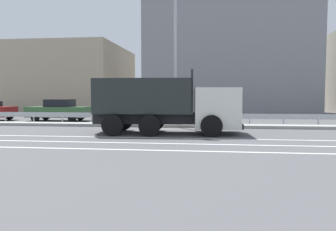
% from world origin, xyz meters
% --- Properties ---
extents(ground_plane, '(320.00, 320.00, 0.00)m').
position_xyz_m(ground_plane, '(0.00, 0.00, 0.00)').
color(ground_plane, '#4C4C4F').
extents(lane_strip_0, '(64.86, 0.16, 0.01)m').
position_xyz_m(lane_strip_0, '(0.42, -3.50, 0.00)').
color(lane_strip_0, silver).
rests_on(lane_strip_0, ground_plane).
extents(lane_strip_1, '(64.86, 0.16, 0.01)m').
position_xyz_m(lane_strip_1, '(0.42, -5.16, 0.00)').
color(lane_strip_1, silver).
rests_on(lane_strip_1, ground_plane).
extents(lane_strip_2, '(64.86, 0.16, 0.01)m').
position_xyz_m(lane_strip_2, '(0.42, -6.82, 0.00)').
color(lane_strip_2, silver).
rests_on(lane_strip_2, ground_plane).
extents(median_island, '(35.67, 1.10, 0.18)m').
position_xyz_m(median_island, '(0.00, 1.67, 0.09)').
color(median_island, gray).
rests_on(median_island, ground_plane).
extents(median_guardrail, '(64.86, 0.09, 0.78)m').
position_xyz_m(median_guardrail, '(0.00, 2.81, 0.57)').
color(median_guardrail, '#9EA0A5').
rests_on(median_guardrail, ground_plane).
extents(dump_truck, '(7.50, 3.11, 3.20)m').
position_xyz_m(dump_truck, '(1.38, -1.64, 1.21)').
color(dump_truck, silver).
rests_on(dump_truck, ground_plane).
extents(median_road_sign, '(0.85, 0.16, 2.57)m').
position_xyz_m(median_road_sign, '(-3.87, 1.67, 1.40)').
color(median_road_sign, white).
rests_on(median_road_sign, ground_plane).
extents(street_lamp_1, '(0.71, 2.56, 9.02)m').
position_xyz_m(street_lamp_1, '(0.54, 1.43, 5.03)').
color(street_lamp_1, '#ADADB2').
rests_on(street_lamp_1, ground_plane).
extents(parked_car_3, '(4.58, 1.88, 1.63)m').
position_xyz_m(parked_car_3, '(-8.63, 5.15, 0.81)').
color(parked_car_3, '#335B33').
rests_on(parked_car_3, ground_plane).
extents(background_building_0, '(14.33, 15.20, 7.99)m').
position_xyz_m(background_building_0, '(-15.54, 22.77, 3.99)').
color(background_building_0, tan).
rests_on(background_building_0, ground_plane).
extents(background_building_1, '(17.49, 8.29, 12.68)m').
position_xyz_m(background_building_1, '(4.69, 18.04, 6.34)').
color(background_building_1, gray).
rests_on(background_building_1, ground_plane).
extents(church_tower, '(3.60, 3.60, 14.19)m').
position_xyz_m(church_tower, '(-3.70, 32.93, 6.51)').
color(church_tower, silver).
rests_on(church_tower, ground_plane).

